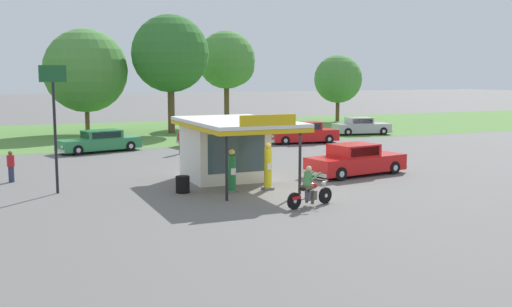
{
  "coord_description": "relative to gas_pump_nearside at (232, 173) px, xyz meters",
  "views": [
    {
      "loc": [
        -11.1,
        -22.33,
        4.99
      ],
      "look_at": [
        -0.29,
        2.77,
        1.4
      ],
      "focal_mm": 41.73,
      "sensor_mm": 36.0,
      "label": 1
    }
  ],
  "objects": [
    {
      "name": "grass_verge_strip",
      "position": [
        2.11,
        28.85,
        -0.85
      ],
      "size": [
        120.0,
        24.0,
        0.01
      ],
      "primitive_type": "cube",
      "color": "#56843D",
      "rests_on": "ground"
    },
    {
      "name": "tree_oak_centre",
      "position": [
        -2.19,
        29.08,
        4.36
      ],
      "size": [
        7.09,
        7.09,
        8.95
      ],
      "color": "brown",
      "rests_on": "ground"
    },
    {
      "name": "gas_pump_offside",
      "position": [
        1.69,
        0.0,
        0.1
      ],
      "size": [
        0.44,
        0.44,
        2.09
      ],
      "color": "slate",
      "rests_on": "ground"
    },
    {
      "name": "service_station_kiosk",
      "position": [
        0.85,
        2.84,
        0.89
      ],
      "size": [
        4.19,
        7.06,
        3.44
      ],
      "color": "silver",
      "rests_on": "ground"
    },
    {
      "name": "parked_car_back_row_centre_right",
      "position": [
        -3.06,
        16.28,
        -0.2
      ],
      "size": [
        5.75,
        3.11,
        1.43
      ],
      "color": "#2D844C",
      "rests_on": "ground"
    },
    {
      "name": "motorcycle_with_rider",
      "position": [
        1.74,
        -3.75,
        -0.2
      ],
      "size": [
        2.24,
        0.87,
        1.58
      ],
      "color": "black",
      "rests_on": "ground"
    },
    {
      "name": "tree_oak_right",
      "position": [
        4.71,
        27.0,
        5.99
      ],
      "size": [
        6.66,
        6.66,
        10.2
      ],
      "color": "brown",
      "rests_on": "ground"
    },
    {
      "name": "parked_car_back_row_right",
      "position": [
        19.24,
        19.38,
        -0.18
      ],
      "size": [
        5.12,
        2.78,
        1.46
      ],
      "color": "#B7B7BC",
      "rests_on": "ground"
    },
    {
      "name": "bystander_strolling_foreground",
      "position": [
        1.55,
        13.14,
        0.01
      ],
      "size": [
        0.36,
        0.36,
        1.63
      ],
      "color": "brown",
      "rests_on": "ground"
    },
    {
      "name": "ground_plane",
      "position": [
        2.11,
        -1.15,
        -0.86
      ],
      "size": [
        300.0,
        300.0,
        0.0
      ],
      "primitive_type": "plane",
      "color": "slate"
    },
    {
      "name": "spare_tire_stack",
      "position": [
        -1.96,
        0.79,
        -0.5
      ],
      "size": [
        0.6,
        0.6,
        0.72
      ],
      "color": "black",
      "rests_on": "ground"
    },
    {
      "name": "tree_oak_far_left",
      "position": [
        25.08,
        32.7,
        3.65
      ],
      "size": [
        5.2,
        5.2,
        7.22
      ],
      "color": "brown",
      "rests_on": "ground"
    },
    {
      "name": "parked_car_back_row_far_left",
      "position": [
        11.69,
        15.56,
        -0.15
      ],
      "size": [
        5.4,
        2.32,
        1.57
      ],
      "color": "red",
      "rests_on": "ground"
    },
    {
      "name": "parked_car_back_row_far_right",
      "position": [
        5.16,
        17.06,
        -0.15
      ],
      "size": [
        5.56,
        2.63,
        1.58
      ],
      "color": "#2D844C",
      "rests_on": "ground"
    },
    {
      "name": "featured_classic_sedan",
      "position": [
        7.38,
        1.82,
        -0.14
      ],
      "size": [
        5.67,
        2.77,
        1.58
      ],
      "color": "red",
      "rests_on": "ground"
    },
    {
      "name": "roadside_pole_sign",
      "position": [
        -6.91,
        2.78,
        2.79
      ],
      "size": [
        1.1,
        0.12,
        5.42
      ],
      "color": "black",
      "rests_on": "ground"
    },
    {
      "name": "tree_oak_left",
      "position": [
        12.29,
        32.88,
        5.52
      ],
      "size": [
        5.81,
        5.77,
        9.43
      ],
      "color": "brown",
      "rests_on": "ground"
    },
    {
      "name": "gas_pump_nearside",
      "position": [
        0.0,
        0.0,
        0.0
      ],
      "size": [
        0.44,
        0.44,
        1.88
      ],
      "color": "slate",
      "rests_on": "ground"
    },
    {
      "name": "bystander_leaning_by_kiosk",
      "position": [
        -8.66,
        6.45,
        -0.08
      ],
      "size": [
        0.34,
        0.34,
        1.49
      ],
      "color": "#2D3351",
      "rests_on": "ground"
    }
  ]
}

